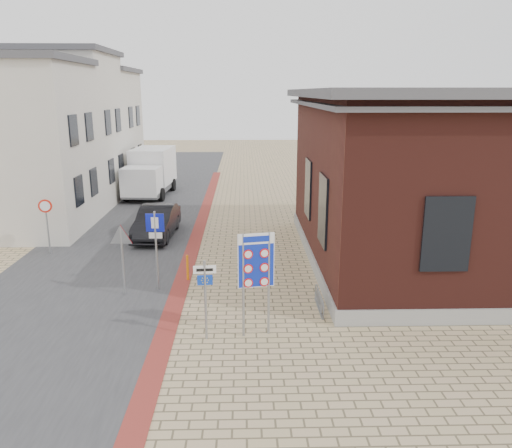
# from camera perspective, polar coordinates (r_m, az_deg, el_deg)

# --- Properties ---
(ground) EXTENTS (120.00, 120.00, 0.00)m
(ground) POSITION_cam_1_polar(r_m,az_deg,el_deg) (14.11, -2.42, -13.47)
(ground) COLOR tan
(ground) RESTS_ON ground
(road_strip) EXTENTS (7.00, 60.00, 0.02)m
(road_strip) POSITION_cam_1_polar(r_m,az_deg,el_deg) (28.80, -12.95, 1.07)
(road_strip) COLOR #38383A
(road_strip) RESTS_ON ground
(curb_strip) EXTENTS (0.60, 40.00, 0.02)m
(curb_strip) POSITION_cam_1_polar(r_m,az_deg,el_deg) (23.50, -6.92, -1.75)
(curb_strip) COLOR maroon
(curb_strip) RESTS_ON ground
(brick_building) EXTENTS (13.00, 13.00, 6.80)m
(brick_building) POSITION_cam_1_polar(r_m,az_deg,el_deg) (21.52, 22.59, 5.16)
(brick_building) COLOR gray
(brick_building) RESTS_ON ground
(townhouse_near) EXTENTS (7.40, 6.40, 8.30)m
(townhouse_near) POSITION_cam_1_polar(r_m,az_deg,el_deg) (27.01, -26.35, 7.99)
(townhouse_near) COLOR beige
(townhouse_near) RESTS_ON ground
(townhouse_mid) EXTENTS (7.40, 6.40, 9.10)m
(townhouse_mid) POSITION_cam_1_polar(r_m,az_deg,el_deg) (32.50, -22.07, 10.06)
(townhouse_mid) COLOR beige
(townhouse_mid) RESTS_ON ground
(townhouse_far) EXTENTS (7.40, 6.40, 8.30)m
(townhouse_far) POSITION_cam_1_polar(r_m,az_deg,el_deg) (38.20, -18.90, 10.30)
(townhouse_far) COLOR beige
(townhouse_far) RESTS_ON ground
(bike_rack) EXTENTS (0.08, 1.80, 0.60)m
(bike_rack) POSITION_cam_1_polar(r_m,az_deg,el_deg) (16.14, 7.25, -8.73)
(bike_rack) COLOR slate
(bike_rack) RESTS_ON ground
(sedan) EXTENTS (1.76, 4.52, 1.47)m
(sedan) POSITION_cam_1_polar(r_m,az_deg,el_deg) (24.09, -11.27, 0.26)
(sedan) COLOR black
(sedan) RESTS_ON ground
(box_truck) EXTENTS (2.82, 5.98, 3.05)m
(box_truck) POSITION_cam_1_polar(r_m,az_deg,el_deg) (33.85, -11.97, 5.86)
(box_truck) COLOR slate
(box_truck) RESTS_ON ground
(border_sign) EXTENTS (1.02, 0.24, 3.00)m
(border_sign) POSITION_cam_1_polar(r_m,az_deg,el_deg) (13.69, 0.01, -4.44)
(border_sign) COLOR gray
(border_sign) RESTS_ON ground
(essen_sign) EXTENTS (0.62, 0.09, 2.30)m
(essen_sign) POSITION_cam_1_polar(r_m,az_deg,el_deg) (13.77, -5.83, -7.31)
(essen_sign) COLOR gray
(essen_sign) RESTS_ON ground
(parking_sign) EXTENTS (0.62, 0.07, 2.82)m
(parking_sign) POSITION_cam_1_polar(r_m,az_deg,el_deg) (17.28, -11.40, -1.38)
(parking_sign) COLOR gray
(parking_sign) RESTS_ON ground
(yield_sign) EXTENTS (0.86, 0.11, 2.41)m
(yield_sign) POSITION_cam_1_polar(r_m,az_deg,el_deg) (17.13, -15.13, -2.12)
(yield_sign) COLOR gray
(yield_sign) RESTS_ON ground
(speed_sign) EXTENTS (0.56, 0.12, 2.39)m
(speed_sign) POSITION_cam_1_polar(r_m,az_deg,el_deg) (22.60, -22.82, 0.67)
(speed_sign) COLOR gray
(speed_sign) RESTS_ON ground
(bollard) EXTENTS (0.09, 0.09, 0.97)m
(bollard) POSITION_cam_1_polar(r_m,az_deg,el_deg) (18.41, -7.83, -4.98)
(bollard) COLOR orange
(bollard) RESTS_ON ground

